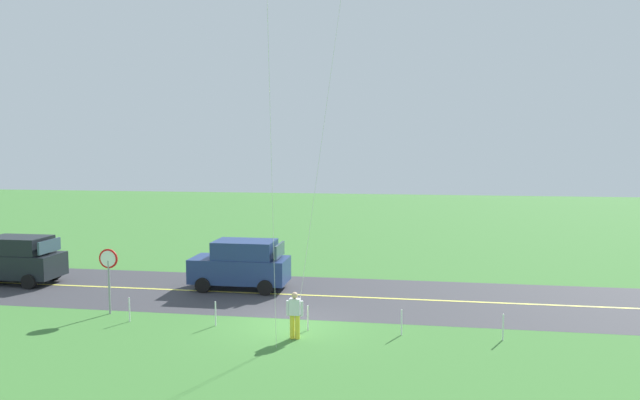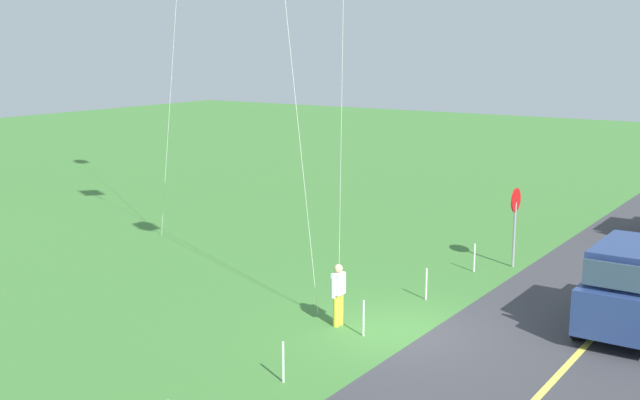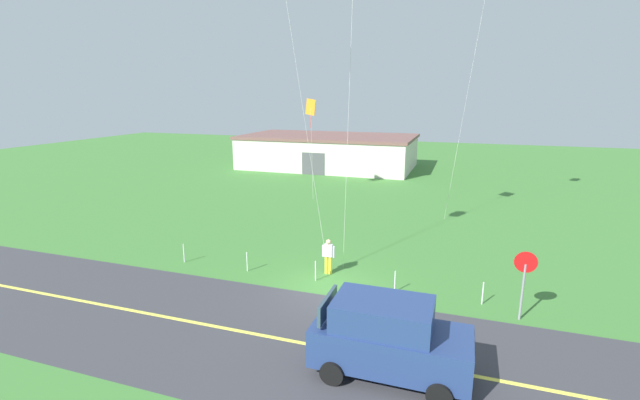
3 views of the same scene
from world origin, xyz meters
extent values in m
cube|color=#3D7533|center=(0.00, 0.00, -0.05)|extent=(120.00, 120.00, 0.10)
cube|color=#38383D|center=(0.00, -4.00, 0.00)|extent=(120.00, 7.00, 0.00)
cube|color=#E5E04C|center=(0.00, -4.00, 0.01)|extent=(120.00, 0.16, 0.00)
cube|color=navy|center=(3.25, -4.67, 0.89)|extent=(4.40, 1.90, 1.10)
cube|color=navy|center=(3.00, -4.67, 1.84)|extent=(2.73, 1.75, 0.80)
cube|color=#334756|center=(1.38, -4.67, 1.84)|extent=(0.10, 1.62, 0.60)
cylinder|color=black|center=(4.68, -3.72, 0.34)|extent=(0.68, 0.22, 0.68)
cylinder|color=black|center=(1.82, -3.72, 0.34)|extent=(0.68, 0.22, 0.68)
cylinder|color=gray|center=(7.10, -0.10, 1.05)|extent=(0.08, 0.08, 2.10)
cylinder|color=red|center=(7.10, -0.10, 2.18)|extent=(0.76, 0.04, 0.76)
cylinder|color=white|center=(7.10, -0.07, 2.18)|extent=(0.62, 0.01, 0.62)
cylinder|color=yellow|center=(-0.67, 1.61, 0.41)|extent=(0.16, 0.16, 0.82)
cylinder|color=yellow|center=(-0.49, 1.61, 0.41)|extent=(0.16, 0.16, 0.82)
cube|color=silver|center=(-0.58, 1.61, 1.10)|extent=(0.36, 0.22, 0.56)
cylinder|color=silver|center=(-0.82, 1.61, 1.05)|extent=(0.10, 0.10, 0.52)
cylinder|color=silver|center=(-0.34, 1.61, 1.05)|extent=(0.10, 0.10, 0.52)
sphere|color=#D8AD84|center=(-0.58, 1.61, 1.49)|extent=(0.22, 0.22, 0.22)
cylinder|color=silver|center=(-1.34, 1.06, 6.09)|extent=(1.52, 1.12, 12.18)
cylinder|color=silver|center=(-0.23, 3.42, 7.73)|extent=(0.16, 1.80, 15.47)
cylinder|color=silver|center=(4.72, 11.99, 8.34)|extent=(1.76, 0.60, 16.68)
cylinder|color=silver|center=(-4.14, 0.70, 0.45)|extent=(0.05, 0.05, 0.90)
cylinder|color=silver|center=(-0.87, 0.70, 0.45)|extent=(0.05, 0.05, 0.90)
cylinder|color=silver|center=(2.53, 0.70, 0.45)|extent=(0.05, 0.05, 0.90)
cylinder|color=silver|center=(5.86, 0.70, 0.45)|extent=(0.05, 0.05, 0.90)
camera|label=1|loc=(-4.26, 19.69, 6.39)|focal=31.46mm
camera|label=2|loc=(-16.75, -8.74, 7.00)|focal=44.73mm
camera|label=3|loc=(4.86, -15.63, 7.79)|focal=24.35mm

